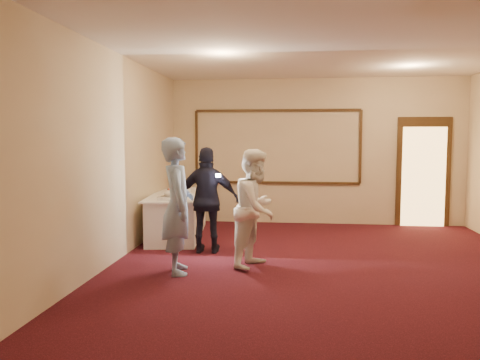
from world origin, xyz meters
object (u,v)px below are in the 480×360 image
Objects in this scene: plate_stack_a at (175,189)px; man at (178,206)px; tart at (182,195)px; woman at (256,208)px; pavlova_tray at (172,195)px; guest at (208,200)px; plate_stack_b at (186,187)px; buffet_table at (178,214)px; cupcake_stand at (179,180)px.

man is (0.64, -2.42, 0.05)m from plate_stack_a.
tart is 0.19× the size of woman.
guest is at bearing -30.32° from pavlova_tray.
woman is 1.06m from guest.
woman is (1.48, -2.18, -0.05)m from plate_stack_b.
buffet_table is 8.13× the size of tart.
tart is at bearing -62.67° from plate_stack_a.
guest is (0.19, 1.13, -0.07)m from man.
buffet_table is 2.50m from woman.
woman is at bearing -55.78° from plate_stack_b.
woman is (1.41, -1.54, 0.01)m from tart.
man reaches higher than cupcake_stand.
woman is at bearing -47.61° from tart.
man is at bearing -79.46° from plate_stack_b.
plate_stack_b is at bearing -65.15° from cupcake_stand.
guest is at bearing -65.33° from cupcake_stand.
pavlova_tray is 0.93m from plate_stack_a.
man is at bearing -72.91° from pavlova_tray.
buffet_table is 5.00× the size of cupcake_stand.
plate_stack_a is (-0.07, 0.09, 0.46)m from buffet_table.
woman reaches higher than cupcake_stand.
plate_stack_a is at bearing -59.80° from guest.
pavlova_tray is 1.10m from plate_stack_b.
tart is (0.07, -0.63, -0.06)m from plate_stack_b.
plate_stack_b is 1.63m from guest.
woman is at bearing -36.48° from pavlova_tray.
woman reaches higher than plate_stack_a.
man reaches higher than pavlova_tray.
buffet_table is at bearing -50.80° from plate_stack_a.
cupcake_stand is 3.33m from woman.
tart is at bearing -65.95° from buffet_table.
tart is at bearing -83.51° from plate_stack_b.
guest reaches higher than plate_stack_a.
cupcake_stand is 3.34m from man.
cupcake_stand reaches higher than plate_stack_b.
plate_stack_a is 0.60× the size of tart.
plate_stack_b is at bearing 91.06° from pavlova_tray.
buffet_table is 1.09m from cupcake_stand.
cupcake_stand is at bearing -2.64° from man.
woman is (1.78, -2.82, -0.13)m from cupcake_stand.
buffet_table is at bearing -2.35° from man.
plate_stack_b is at bearing -5.63° from man.
plate_stack_a is 0.50m from tart.
cupcake_stand is 0.30× the size of guest.
buffet_table is 1.50m from guest.
plate_stack_a is at bearing -80.57° from cupcake_stand.
pavlova_tray is 0.47m from tart.
plate_stack_a is 0.11× the size of guest.
cupcake_stand is at bearing 100.33° from pavlova_tray.
pavlova_tray is 0.76m from guest.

